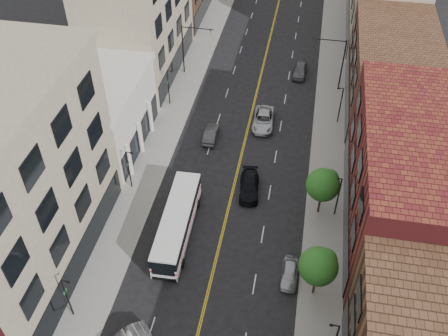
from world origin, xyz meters
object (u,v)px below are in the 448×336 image
Objects in this scene: city_bus at (177,222)px; car_lane_b at (263,120)px; car_lane_behind at (211,134)px; car_lane_c at (300,70)px; car_lane_a at (249,186)px; car_parked_far at (290,273)px.

city_bus is 20.30m from car_lane_b.
car_lane_behind is at bearing 87.42° from city_bus.
car_lane_b reaches higher than car_lane_behind.
car_lane_c is at bearing -122.04° from car_lane_behind.
car_lane_a is 1.13× the size of car_lane_c.
car_parked_far is 35.21m from car_lane_c.
car_lane_c is (3.70, 12.60, -0.02)m from car_lane_b.
car_parked_far is 21.76m from car_lane_behind.
car_lane_a is (-5.29, 10.47, 0.09)m from car_parked_far.
city_bus is 2.08× the size of car_lane_b.
car_parked_far is at bearing 119.22° from car_lane_behind.
car_lane_c is (9.63, 16.52, 0.08)m from car_lane_behind.
car_parked_far is at bearing -17.69° from city_bus.
car_lane_c is (3.70, 24.70, 0.03)m from car_lane_a.
city_bus is 3.07× the size of car_parked_far.
car_lane_a is (5.93, -8.18, 0.05)m from car_lane_behind.
city_bus reaches higher than car_lane_behind.
car_lane_b is (6.13, 19.33, -0.96)m from city_bus.
car_lane_c is at bearing 71.05° from city_bus.
car_lane_c reaches higher than car_lane_behind.
car_lane_c reaches higher than car_lane_a.
city_bus reaches higher than car_lane_c.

